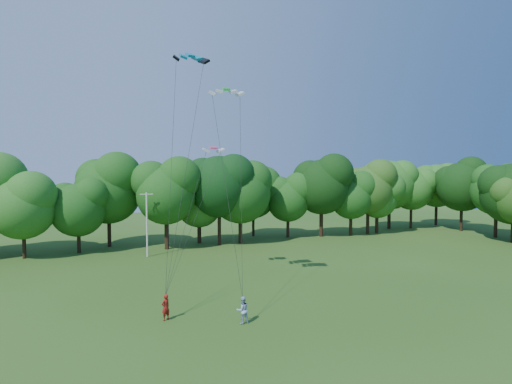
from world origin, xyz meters
name	(u,v)px	position (x,y,z in m)	size (l,w,h in m)	color
ground	(309,369)	(0.00, 0.00, 0.00)	(160.00, 160.00, 0.00)	#234B14
utility_pole	(147,224)	(-4.54, 29.65, 3.81)	(1.46, 0.38, 7.36)	silver
kite_flyer_left	(166,307)	(-5.62, 9.18, 0.86)	(0.63, 0.41, 1.73)	maroon
kite_flyer_right	(243,310)	(-1.09, 6.80, 0.88)	(0.85, 0.66, 1.75)	#A0B7DF
kite_teal	(190,55)	(-3.02, 12.99, 18.47)	(2.63, 1.21, 0.61)	#047093
kite_green	(226,89)	(-0.45, 12.20, 15.99)	(2.82, 1.73, 0.45)	green
kite_pink	(213,148)	(0.16, 18.15, 11.91)	(2.08, 1.18, 0.30)	#DF3D78
tree_back_center	(219,184)	(5.18, 33.55, 8.13)	(8.95, 8.95, 13.02)	black
tree_back_east	(368,186)	(29.28, 34.02, 7.45)	(8.20, 8.20, 11.93)	black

